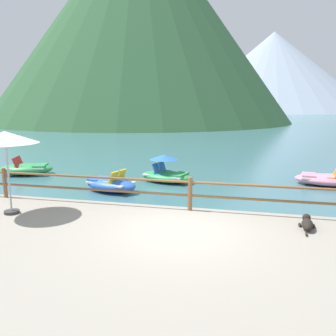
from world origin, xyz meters
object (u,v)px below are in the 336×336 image
Objects in this scene: dog_resting at (307,223)px; pedal_boat_0 at (326,179)px; beach_umbrella at (5,139)px; pedal_boat_1 at (166,173)px; pedal_boat_3 at (26,169)px; pedal_boat_2 at (111,184)px.

dog_resting is 0.41× the size of pedal_boat_0.
beach_umbrella is 0.86× the size of pedal_boat_1.
beach_umbrella is 7.93m from dog_resting.
dog_resting is (7.66, 0.61, -1.92)m from beach_umbrella.
pedal_boat_3 is (-3.99, 6.25, -2.16)m from beach_umbrella.
pedal_boat_1 is (2.85, 6.31, -2.06)m from beach_umbrella.
dog_resting is 6.79m from pedal_boat_0.
beach_umbrella reaches higher than pedal_boat_3.
pedal_boat_2 is at bearing -21.38° from pedal_boat_3.
beach_umbrella is 7.73m from pedal_boat_3.
beach_umbrella reaches higher than dog_resting.
pedal_boat_3 is (-13.46, -0.91, 0.04)m from pedal_boat_0.
pedal_boat_2 is (-8.34, -2.91, 0.03)m from pedal_boat_0.
pedal_boat_1 is (-6.62, -0.84, 0.14)m from pedal_boat_0.
pedal_boat_2 is at bearing -129.85° from pedal_boat_1.
beach_umbrella is 2.08× the size of dog_resting.
beach_umbrella is at bearing -114.26° from pedal_boat_1.
beach_umbrella is at bearing -57.42° from pedal_boat_3.
pedal_boat_3 is at bearing 122.58° from beach_umbrella.
pedal_boat_2 is at bearing 75.20° from beach_umbrella.
beach_umbrella is at bearing -175.44° from dog_resting.
pedal_boat_3 is at bearing 154.19° from dog_resting.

